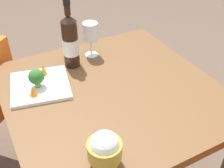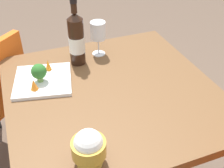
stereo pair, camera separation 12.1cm
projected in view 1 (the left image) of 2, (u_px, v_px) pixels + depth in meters
The scene contains 8 objects.
dining_table at pixel (112, 105), 1.28m from camera, with size 0.90×0.90×0.75m.
wine_bottle at pixel (70, 41), 1.32m from camera, with size 0.08×0.08×0.33m.
wine_glass at pixel (90, 32), 1.39m from camera, with size 0.08×0.08×0.18m.
rice_bowl at pixel (105, 150), 0.87m from camera, with size 0.11×0.11×0.14m.
serving_plate at pixel (40, 86), 1.24m from camera, with size 0.30×0.30×0.02m.
broccoli_floret at pixel (36, 77), 1.20m from camera, with size 0.07×0.07×0.09m.
carrot_garnish_left at pixel (44, 70), 1.28m from camera, with size 0.03×0.03×0.05m.
carrot_garnish_right at pixel (33, 91), 1.16m from camera, with size 0.03×0.03×0.05m.
Camera 1 is at (0.86, -0.46, 1.51)m, focal length 45.15 mm.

